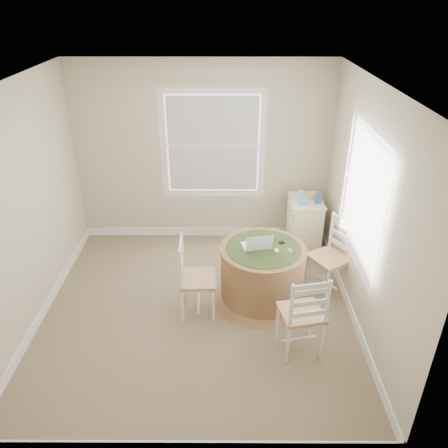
{
  "coord_description": "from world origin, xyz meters",
  "views": [
    {
      "loc": [
        0.33,
        -4.06,
        3.37
      ],
      "look_at": [
        0.31,
        0.45,
        0.92
      ],
      "focal_mm": 35.0,
      "sensor_mm": 36.0,
      "label": 1
    }
  ],
  "objects_px": {
    "chair_near": "(301,312)",
    "corner_chest": "(304,225)",
    "round_table": "(262,271)",
    "chair_right": "(329,258)",
    "chair_left": "(198,279)",
    "laptop": "(257,245)"
  },
  "relations": [
    {
      "from": "round_table",
      "to": "chair_left",
      "type": "distance_m",
      "value": 0.8
    },
    {
      "from": "chair_left",
      "to": "laptop",
      "type": "xyz_separation_m",
      "value": [
        0.68,
        0.28,
        0.27
      ]
    },
    {
      "from": "chair_near",
      "to": "corner_chest",
      "type": "height_order",
      "value": "chair_near"
    },
    {
      "from": "laptop",
      "to": "corner_chest",
      "type": "relative_size",
      "value": 0.46
    },
    {
      "from": "round_table",
      "to": "chair_right",
      "type": "distance_m",
      "value": 0.85
    },
    {
      "from": "round_table",
      "to": "laptop",
      "type": "distance_m",
      "value": 0.36
    },
    {
      "from": "chair_left",
      "to": "corner_chest",
      "type": "distance_m",
      "value": 2.02
    },
    {
      "from": "chair_right",
      "to": "corner_chest",
      "type": "xyz_separation_m",
      "value": [
        -0.14,
        0.99,
        -0.08
      ]
    },
    {
      "from": "chair_left",
      "to": "corner_chest",
      "type": "relative_size",
      "value": 1.21
    },
    {
      "from": "laptop",
      "to": "chair_near",
      "type": "bearing_deg",
      "value": 103.22
    },
    {
      "from": "laptop",
      "to": "chair_right",
      "type": "bearing_deg",
      "value": 177.45
    },
    {
      "from": "round_table",
      "to": "laptop",
      "type": "height_order",
      "value": "laptop"
    },
    {
      "from": "chair_left",
      "to": "laptop",
      "type": "distance_m",
      "value": 0.78
    },
    {
      "from": "chair_right",
      "to": "corner_chest",
      "type": "height_order",
      "value": "chair_right"
    },
    {
      "from": "round_table",
      "to": "chair_right",
      "type": "bearing_deg",
      "value": -3.96
    },
    {
      "from": "round_table",
      "to": "corner_chest",
      "type": "distance_m",
      "value": 1.35
    },
    {
      "from": "chair_near",
      "to": "corner_chest",
      "type": "relative_size",
      "value": 1.21
    },
    {
      "from": "round_table",
      "to": "chair_right",
      "type": "height_order",
      "value": "chair_right"
    },
    {
      "from": "chair_left",
      "to": "chair_near",
      "type": "xyz_separation_m",
      "value": [
        1.09,
        -0.58,
        0.0
      ]
    },
    {
      "from": "laptop",
      "to": "chair_left",
      "type": "bearing_deg",
      "value": 10.41
    },
    {
      "from": "chair_near",
      "to": "laptop",
      "type": "relative_size",
      "value": 2.61
    },
    {
      "from": "chair_near",
      "to": "laptop",
      "type": "xyz_separation_m",
      "value": [
        -0.41,
        0.86,
        0.27
      ]
    }
  ]
}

